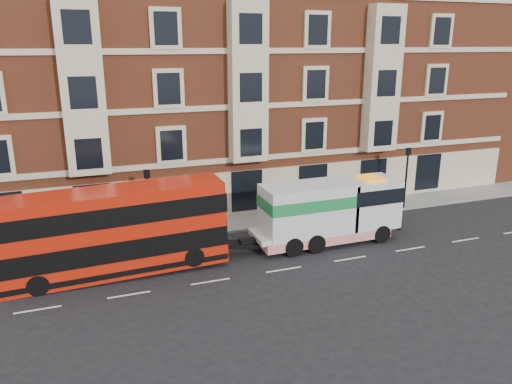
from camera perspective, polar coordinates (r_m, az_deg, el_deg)
ground at (r=26.66m, az=3.20°, el=-8.85°), size 120.00×120.00×0.00m
sidewalk at (r=33.11m, az=-1.93°, el=-3.48°), size 90.00×3.00×0.15m
victorian_terrace at (r=38.44m, az=-4.98°, el=14.50°), size 45.00×12.00×20.40m
lamp_post_west at (r=29.81m, az=-12.20°, el=-0.89°), size 0.35×0.15×4.35m
lamp_post_east at (r=36.66m, az=16.82°, el=2.06°), size 0.35×0.15×4.35m
double_decker_bus at (r=26.29m, az=-15.81°, el=-4.20°), size 11.15×2.56×4.51m
tow_truck at (r=29.64m, az=8.10°, el=-2.20°), size 8.92×2.64×3.72m
pedestrian at (r=31.07m, az=-26.73°, el=-4.86°), size 0.66×0.46×1.74m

